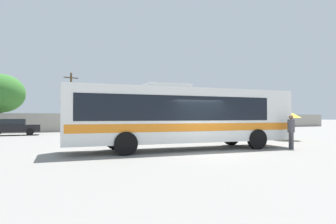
# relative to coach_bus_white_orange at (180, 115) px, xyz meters

# --- Properties ---
(ground_plane) EXTENTS (300.00, 300.00, 0.00)m
(ground_plane) POSITION_rel_coach_bus_white_orange_xyz_m (0.36, 8.26, -1.79)
(ground_plane) COLOR gray
(perimeter_wall) EXTENTS (80.00, 0.30, 2.06)m
(perimeter_wall) POSITION_rel_coach_bus_white_orange_xyz_m (0.36, 21.32, -0.76)
(perimeter_wall) COLOR #9E998C
(perimeter_wall) RESTS_ON ground_plane
(coach_bus_white_orange) EXTENTS (12.10, 3.74, 3.35)m
(coach_bus_white_orange) POSITION_rel_coach_bus_white_orange_xyz_m (0.00, 0.00, 0.00)
(coach_bus_white_orange) COLOR white
(coach_bus_white_orange) RESTS_ON ground_plane
(attendant_by_bus_door) EXTENTS (0.46, 0.46, 1.79)m
(attendant_by_bus_door) POSITION_rel_coach_bus_white_orange_xyz_m (5.38, -2.29, -0.78)
(attendant_by_bus_door) COLOR #4C4C51
(attendant_by_bus_door) RESTS_ON ground_plane
(vendor_umbrella_near_gate_yellow) EXTENTS (1.82, 1.82, 2.12)m
(vendor_umbrella_near_gate_yellow) POSITION_rel_coach_bus_white_orange_xyz_m (9.94, 1.90, 0.00)
(vendor_umbrella_near_gate_yellow) COLOR gray
(vendor_umbrella_near_gate_yellow) RESTS_ON ground_plane
(parked_car_second_black) EXTENTS (4.55, 2.17, 1.49)m
(parked_car_second_black) POSITION_rel_coach_bus_white_orange_xyz_m (-8.07, 16.90, -1.00)
(parked_car_second_black) COLOR black
(parked_car_second_black) RESTS_ON ground_plane
(utility_pole_near) EXTENTS (1.78, 0.52, 7.17)m
(utility_pole_near) POSITION_rel_coach_bus_white_orange_xyz_m (-1.89, 24.83, 1.97)
(utility_pole_near) COLOR #4C3823
(utility_pole_near) RESTS_ON ground_plane
(roadside_tree_midleft) EXTENTS (4.95, 4.95, 6.34)m
(roadside_tree_midleft) POSITION_rel_coach_bus_white_orange_xyz_m (-9.42, 23.32, 2.43)
(roadside_tree_midleft) COLOR brown
(roadside_tree_midleft) RESTS_ON ground_plane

